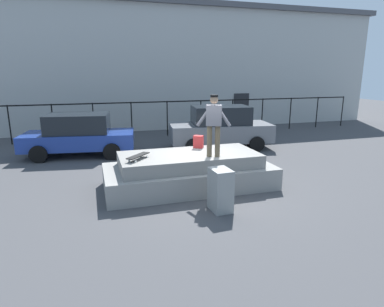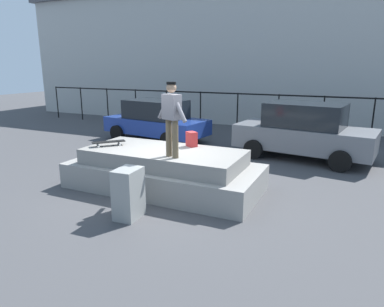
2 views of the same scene
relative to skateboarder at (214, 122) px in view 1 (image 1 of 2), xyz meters
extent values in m
plane|color=#424244|center=(-0.26, 0.26, -1.96)|extent=(60.00, 60.00, 0.00)
cube|color=gray|center=(-0.53, 0.52, -1.65)|extent=(4.79, 2.18, 0.62)
cube|color=gray|center=(-0.53, 0.52, -1.15)|extent=(3.93, 1.79, 0.37)
cylinder|color=brown|center=(-0.10, 0.04, -0.54)|extent=(0.14, 0.14, 0.86)
cylinder|color=brown|center=(0.10, -0.04, -0.54)|extent=(0.14, 0.14, 0.86)
cube|color=#595960|center=(0.00, 0.00, 0.17)|extent=(0.47, 0.37, 0.55)
cylinder|color=#595960|center=(-0.24, 0.09, 0.14)|extent=(0.43, 0.24, 0.56)
cylinder|color=#595960|center=(0.24, -0.09, 0.14)|extent=(0.43, 0.24, 0.56)
sphere|color=tan|center=(0.00, 0.00, 0.58)|extent=(0.22, 0.22, 0.22)
cylinder|color=black|center=(0.00, 0.00, 0.68)|extent=(0.27, 0.27, 0.05)
cube|color=black|center=(-2.02, 0.29, -0.86)|extent=(0.71, 0.75, 0.02)
cylinder|color=silver|center=(-2.27, 0.15, -0.94)|extent=(0.06, 0.06, 0.06)
cylinder|color=silver|center=(-2.12, 0.02, -0.94)|extent=(0.06, 0.06, 0.06)
cylinder|color=silver|center=(-1.91, 0.55, -0.94)|extent=(0.06, 0.06, 0.06)
cylinder|color=silver|center=(-1.76, 0.42, -0.94)|extent=(0.06, 0.06, 0.06)
cube|color=red|center=(-0.05, 1.14, -0.78)|extent=(0.34, 0.33, 0.38)
cube|color=navy|center=(-3.65, 5.39, -1.34)|extent=(4.47, 2.41, 0.61)
cube|color=black|center=(-3.65, 5.39, -0.67)|extent=(2.55, 1.92, 0.73)
cylinder|color=black|center=(-4.82, 6.50, -1.64)|extent=(0.67, 0.31, 0.64)
cylinder|color=black|center=(-5.09, 4.67, -1.64)|extent=(0.67, 0.31, 0.64)
cylinder|color=black|center=(-2.21, 6.11, -1.64)|extent=(0.67, 0.31, 0.64)
cylinder|color=black|center=(-2.48, 4.28, -1.64)|extent=(0.67, 0.31, 0.64)
cube|color=slate|center=(2.22, 4.98, -1.27)|extent=(4.56, 2.40, 0.75)
cube|color=black|center=(2.22, 4.98, -0.51)|extent=(2.59, 1.91, 0.77)
cylinder|color=black|center=(1.01, 6.08, -1.64)|extent=(0.66, 0.31, 0.64)
cylinder|color=black|center=(0.75, 4.25, -1.64)|extent=(0.66, 0.31, 0.64)
cylinder|color=black|center=(3.69, 5.70, -1.64)|extent=(0.66, 0.31, 0.64)
cylinder|color=black|center=(3.43, 3.87, -1.64)|extent=(0.66, 0.31, 0.64)
cube|color=gray|center=(-0.30, -1.31, -1.45)|extent=(0.47, 0.62, 1.03)
cylinder|color=black|center=(-6.73, 8.49, -1.06)|extent=(0.06, 0.06, 1.81)
cylinder|color=black|center=(-4.88, 8.49, -1.06)|extent=(0.06, 0.06, 1.81)
cylinder|color=black|center=(-3.03, 8.49, -1.06)|extent=(0.06, 0.06, 1.81)
cylinder|color=black|center=(-1.19, 8.49, -1.06)|extent=(0.06, 0.06, 1.81)
cylinder|color=black|center=(0.66, 8.49, -1.06)|extent=(0.06, 0.06, 1.81)
cylinder|color=black|center=(2.50, 8.49, -1.06)|extent=(0.06, 0.06, 1.81)
cylinder|color=black|center=(4.35, 8.49, -1.06)|extent=(0.06, 0.06, 1.81)
cylinder|color=black|center=(6.20, 8.49, -1.06)|extent=(0.06, 0.06, 1.81)
cylinder|color=black|center=(8.04, 8.49, -1.06)|extent=(0.06, 0.06, 1.81)
cylinder|color=black|center=(9.89, 8.49, -1.06)|extent=(0.06, 0.06, 1.81)
cylinder|color=black|center=(11.74, 8.49, -1.06)|extent=(0.06, 0.06, 1.81)
cube|color=black|center=(-0.26, 8.49, -0.19)|extent=(24.00, 0.04, 0.06)
cube|color=#B2B2AD|center=(-0.26, 14.69, 1.45)|extent=(29.92, 8.81, 6.82)
cube|color=#4C4C51|center=(-0.26, 14.69, 5.00)|extent=(30.52, 9.25, 0.30)
cube|color=#262628|center=(5.72, 10.28, -0.96)|extent=(1.00, 0.06, 2.00)
camera|label=1|loc=(-3.13, -8.17, 1.28)|focal=30.68mm
camera|label=2|loc=(3.62, -6.68, 1.05)|focal=32.32mm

